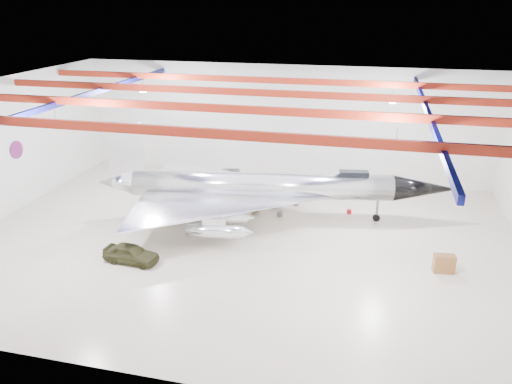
# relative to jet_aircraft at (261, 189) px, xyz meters

# --- Properties ---
(floor) EXTENTS (40.00, 40.00, 0.00)m
(floor) POSITION_rel_jet_aircraft_xyz_m (-0.47, -4.10, -2.57)
(floor) COLOR beige
(floor) RESTS_ON ground
(wall_back) EXTENTS (40.00, 0.00, 40.00)m
(wall_back) POSITION_rel_jet_aircraft_xyz_m (-0.47, 10.90, 2.93)
(wall_back) COLOR silver
(wall_back) RESTS_ON floor
(ceiling) EXTENTS (40.00, 40.00, 0.00)m
(ceiling) POSITION_rel_jet_aircraft_xyz_m (-0.47, -4.10, 8.43)
(ceiling) COLOR #0A0F38
(ceiling) RESTS_ON wall_back
(ceiling_structure) EXTENTS (39.50, 29.50, 1.08)m
(ceiling_structure) POSITION_rel_jet_aircraft_xyz_m (-0.47, -4.10, 7.75)
(ceiling_structure) COLOR maroon
(ceiling_structure) RESTS_ON ceiling
(wall_roundel) EXTENTS (0.10, 1.50, 1.50)m
(wall_roundel) POSITION_rel_jet_aircraft_xyz_m (-20.41, -2.10, 2.43)
(wall_roundel) COLOR #B21414
(wall_roundel) RESTS_ON wall_left
(jet_aircraft) EXTENTS (28.62, 19.07, 7.85)m
(jet_aircraft) POSITION_rel_jet_aircraft_xyz_m (0.00, 0.00, 0.00)
(jet_aircraft) COLOR silver
(jet_aircraft) RESTS_ON floor
(jeep) EXTENTS (3.95, 1.86, 1.31)m
(jeep) POSITION_rel_jet_aircraft_xyz_m (-6.90, -9.13, -1.92)
(jeep) COLOR #323219
(jeep) RESTS_ON floor
(desk) EXTENTS (1.41, 0.83, 1.23)m
(desk) POSITION_rel_jet_aircraft_xyz_m (13.53, -5.54, -1.96)
(desk) COLOR brown
(desk) RESTS_ON floor
(crate_ply) EXTENTS (0.71, 0.65, 0.40)m
(crate_ply) POSITION_rel_jet_aircraft_xyz_m (-7.43, 0.08, -2.37)
(crate_ply) COLOR olive
(crate_ply) RESTS_ON floor
(toolbox_red) EXTENTS (0.51, 0.42, 0.33)m
(toolbox_red) POSITION_rel_jet_aircraft_xyz_m (-5.11, 1.92, -2.41)
(toolbox_red) COLOR #A91012
(toolbox_red) RESTS_ON floor
(engine_drum) EXTENTS (0.48, 0.48, 0.42)m
(engine_drum) POSITION_rel_jet_aircraft_xyz_m (1.42, 0.78, -2.37)
(engine_drum) COLOR #59595B
(engine_drum) RESTS_ON floor
(parts_bin) EXTENTS (0.71, 0.59, 0.47)m
(parts_bin) POSITION_rel_jet_aircraft_xyz_m (0.66, 3.03, -2.34)
(parts_bin) COLOR olive
(parts_bin) RESTS_ON floor
(crate_small) EXTENTS (0.45, 0.37, 0.29)m
(crate_small) POSITION_rel_jet_aircraft_xyz_m (-8.01, 2.79, -2.43)
(crate_small) COLOR #59595B
(crate_small) RESTS_ON floor
(tool_chest) EXTENTS (0.48, 0.48, 0.35)m
(tool_chest) POSITION_rel_jet_aircraft_xyz_m (6.92, 2.71, -2.40)
(tool_chest) COLOR #A91012
(tool_chest) RESTS_ON floor
(oil_barrel) EXTENTS (0.57, 0.46, 0.39)m
(oil_barrel) POSITION_rel_jet_aircraft_xyz_m (-0.75, 1.29, -2.38)
(oil_barrel) COLOR olive
(oil_barrel) RESTS_ON floor
(spares_box) EXTENTS (0.45, 0.45, 0.37)m
(spares_box) POSITION_rel_jet_aircraft_xyz_m (2.36, 3.40, -2.39)
(spares_box) COLOR #59595B
(spares_box) RESTS_ON floor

